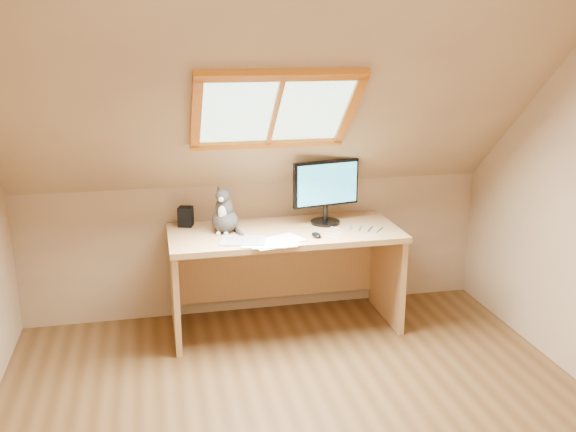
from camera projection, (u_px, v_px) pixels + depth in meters
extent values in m
cube|color=tan|center=(258.00, 247.00, 4.90)|extent=(3.50, 0.02, 1.00)
cube|color=tan|center=(277.00, 98.00, 3.85)|extent=(3.50, 1.56, 1.41)
cube|color=#B2E0CC|center=(274.00, 109.00, 3.94)|extent=(0.90, 0.53, 0.48)
cube|color=#C66612|center=(274.00, 109.00, 3.94)|extent=(1.02, 0.64, 0.59)
cube|color=tan|center=(285.00, 233.00, 4.52)|extent=(1.63, 0.71, 0.04)
cube|color=tan|center=(175.00, 291.00, 4.46)|extent=(0.04, 0.64, 0.70)
cube|color=tan|center=(387.00, 274.00, 4.79)|extent=(0.04, 0.64, 0.70)
cube|color=tan|center=(276.00, 266.00, 4.93)|extent=(1.53, 0.03, 0.49)
cylinder|color=black|center=(325.00, 222.00, 4.68)|extent=(0.21, 0.21, 0.02)
cylinder|color=black|center=(325.00, 213.00, 4.66)|extent=(0.03, 0.03, 0.12)
cube|color=black|center=(326.00, 183.00, 4.60)|extent=(0.50, 0.14, 0.33)
cube|color=blue|center=(328.00, 184.00, 4.57)|extent=(0.46, 0.10, 0.29)
ellipsoid|color=#403C39|center=(225.00, 220.00, 4.47)|extent=(0.25, 0.27, 0.16)
ellipsoid|color=#403C39|center=(224.00, 208.00, 4.43)|extent=(0.16, 0.16, 0.17)
ellipsoid|color=silver|center=(222.00, 213.00, 4.38)|extent=(0.07, 0.05, 0.10)
ellipsoid|color=#403C39|center=(222.00, 196.00, 4.37)|extent=(0.12, 0.11, 0.09)
sphere|color=silver|center=(221.00, 199.00, 4.33)|extent=(0.04, 0.04, 0.04)
cone|color=#403C39|center=(219.00, 189.00, 4.37)|extent=(0.05, 0.06, 0.06)
cone|color=#403C39|center=(227.00, 189.00, 4.37)|extent=(0.06, 0.05, 0.06)
cube|color=black|center=(186.00, 217.00, 4.60)|extent=(0.12, 0.12, 0.14)
cube|color=#B2B2B7|center=(243.00, 241.00, 4.27)|extent=(0.33, 0.27, 0.01)
ellipsoid|color=black|center=(316.00, 235.00, 4.36)|extent=(0.07, 0.11, 0.03)
cube|color=white|center=(273.00, 242.00, 4.25)|extent=(0.33, 0.27, 0.00)
cube|color=white|center=(273.00, 242.00, 4.25)|extent=(0.32, 0.24, 0.00)
cube|color=white|center=(273.00, 242.00, 4.25)|extent=(0.35, 0.30, 0.00)
cube|color=white|center=(273.00, 242.00, 4.24)|extent=(0.34, 0.28, 0.00)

